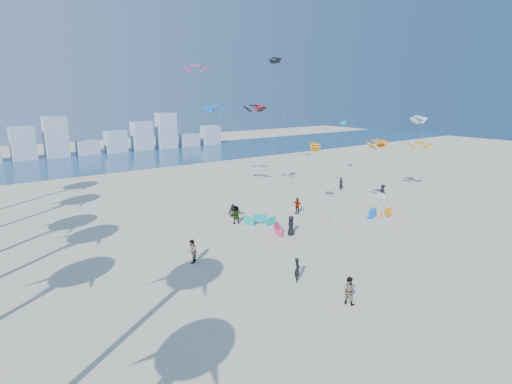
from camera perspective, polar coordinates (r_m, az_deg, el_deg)
ground at (r=26.99m, az=16.45°, el=-16.52°), size 220.00×220.00×0.00m
ocean at (r=88.54m, az=-24.31°, el=3.42°), size 220.00×220.00×0.00m
kitesurfer_near at (r=30.97m, az=5.53°, el=-10.23°), size 0.74×0.74×1.74m
kitesurfer_mid at (r=28.36m, az=12.24°, el=-12.67°), size 0.94×1.06×1.82m
kitesurfers_far at (r=44.97m, az=4.27°, el=-2.66°), size 30.94×11.04×1.89m
grounded_kites at (r=46.41m, az=7.51°, el=-2.85°), size 20.63×13.15×1.03m
flying_kites at (r=53.01m, az=6.40°, el=11.01°), size 26.82×29.27×18.51m
distant_skyline at (r=97.63m, az=-26.54°, el=5.84°), size 85.00×3.00×8.40m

